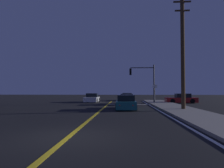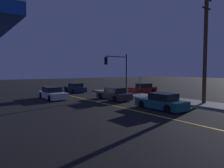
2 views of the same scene
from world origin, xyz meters
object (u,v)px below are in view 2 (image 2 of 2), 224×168
Objects in this scene: car_side_waiting_white at (53,94)px; car_following_oncoming_red at (143,89)px; traffic_signal_near_right at (119,68)px; car_far_approaching_teal at (161,102)px; car_parked_curb_charcoal at (114,94)px; car_distant_tail_navy at (75,88)px; utility_pole_right at (205,48)px; street_sign_corner at (140,83)px.

car_following_oncoming_red is (12.85, -1.40, -0.00)m from car_side_waiting_white.
car_side_waiting_white is 0.85× the size of traffic_signal_near_right.
car_far_approaching_teal is 0.83× the size of traffic_signal_near_right.
car_following_oncoming_red and car_parked_curb_charcoal have the same top height.
car_side_waiting_white is 1.05× the size of car_distant_tail_navy.
car_distant_tail_navy is at bearing -73.02° from traffic_signal_near_right.
car_following_oncoming_red is 12.14m from utility_pole_right.
car_side_waiting_white is at bearing 149.28° from street_sign_corner.
utility_pole_right reaches higher than car_distant_tail_navy.
street_sign_corner reaches higher than car_parked_curb_charcoal.
car_side_waiting_white is 0.44× the size of utility_pole_right.
utility_pole_right reaches higher than car_side_waiting_white.
car_following_oncoming_red is at bearing 172.97° from car_side_waiting_white.
car_side_waiting_white is at bearing -133.34° from car_distant_tail_navy.
car_far_approaching_teal and car_distant_tail_navy have the same top height.
traffic_signal_near_right reaches higher than street_sign_corner.
car_side_waiting_white is at bearing 138.69° from car_parked_curb_charcoal.
car_far_approaching_teal is (5.01, -11.39, -0.00)m from car_side_waiting_white.
traffic_signal_near_right is 2.10× the size of street_sign_corner.
utility_pole_right reaches higher than street_sign_corner.
traffic_signal_near_right is 10.34m from utility_pole_right.
car_distant_tail_navy is 10.91m from street_sign_corner.
street_sign_corner is (8.63, -5.13, 1.11)m from car_side_waiting_white.
traffic_signal_near_right is at bearing 162.31° from car_side_waiting_white.
utility_pole_right is 8.09m from street_sign_corner.
utility_pole_right is at bearing -78.87° from street_sign_corner.
car_side_waiting_white and car_far_approaching_teal have the same top height.
car_side_waiting_white is 7.49m from car_distant_tail_navy.
street_sign_corner is at bearing 101.13° from utility_pole_right.
car_side_waiting_white is at bearing -16.89° from traffic_signal_near_right.
car_side_waiting_white is at bearing 113.35° from car_far_approaching_teal.
traffic_signal_near_right is at bearing 103.38° from utility_pole_right.
car_following_oncoming_red is 1.71× the size of street_sign_corner.
traffic_signal_near_right is (2.66, 9.06, 2.94)m from car_far_approaching_teal.
traffic_signal_near_right is (7.67, -2.33, 2.94)m from car_side_waiting_white.
car_following_oncoming_red is 5.74m from street_sign_corner.
traffic_signal_near_right is at bearing 100.84° from car_following_oncoming_red.
car_side_waiting_white and car_distant_tail_navy have the same top height.
car_following_oncoming_red is at bearing 51.46° from car_far_approaching_teal.
car_distant_tail_navy is (5.37, 5.22, -0.00)m from car_side_waiting_white.
car_parked_curb_charcoal is 0.44× the size of utility_pole_right.
car_distant_tail_navy is at bearing -136.61° from car_side_waiting_white.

